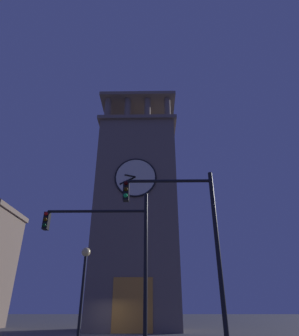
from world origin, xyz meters
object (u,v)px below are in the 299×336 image
at_px(traffic_signal_near, 112,244).
at_px(street_lamp, 84,275).
at_px(clocktower, 137,213).
at_px(traffic_signal_mid, 187,228).

relative_size(traffic_signal_near, street_lamp, 1.41).
xyz_separation_m(clocktower, traffic_signal_near, (0.02, 16.29, -6.45)).
xyz_separation_m(traffic_signal_mid, street_lamp, (4.61, -4.60, -1.10)).
bearing_deg(street_lamp, clocktower, -97.23).
xyz_separation_m(traffic_signal_near, street_lamp, (1.69, -2.80, -0.89)).
height_order(clocktower, traffic_signal_near, clocktower).
relative_size(clocktower, traffic_signal_near, 4.23).
bearing_deg(clocktower, traffic_signal_mid, 99.12).
distance_m(traffic_signal_mid, street_lamp, 6.61).
height_order(traffic_signal_near, street_lamp, traffic_signal_near).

